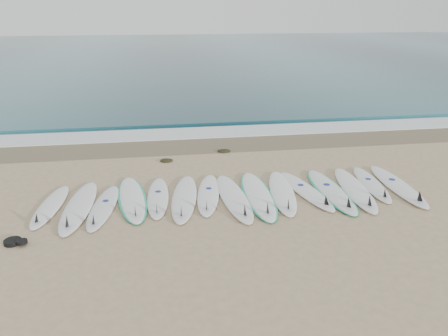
{
  "coord_description": "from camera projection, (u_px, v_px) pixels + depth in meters",
  "views": [
    {
      "loc": [
        -1.65,
        -9.26,
        4.24
      ],
      "look_at": [
        -0.1,
        0.88,
        0.4
      ],
      "focal_mm": 35.0,
      "sensor_mm": 36.0,
      "label": 1
    }
  ],
  "objects": [
    {
      "name": "ground",
      "position": [
        234.0,
        197.0,
        10.3
      ],
      "size": [
        120.0,
        120.0,
        0.0
      ],
      "primitive_type": "plane",
      "color": "tan"
    },
    {
      "name": "foam_band",
      "position": [
        207.0,
        133.0,
        15.38
      ],
      "size": [
        120.0,
        1.4,
        0.04
      ],
      "primitive_type": "cube",
      "color": "silver",
      "rests_on": "ground"
    },
    {
      "name": "surfboard_12",
      "position": [
        355.0,
        190.0,
        10.53
      ],
      "size": [
        0.91,
        2.86,
        0.36
      ],
      "rotation": [
        0.0,
        0.0,
        -0.12
      ],
      "color": "white",
      "rests_on": "ground"
    },
    {
      "name": "surfboard_14",
      "position": [
        399.0,
        186.0,
        10.74
      ],
      "size": [
        0.67,
        2.79,
        0.35
      ],
      "rotation": [
        0.0,
        0.0,
        -0.04
      ],
      "color": "white",
      "rests_on": "ground"
    },
    {
      "name": "surfboard_3",
      "position": [
        132.0,
        199.0,
        10.06
      ],
      "size": [
        0.97,
        2.75,
        0.34
      ],
      "rotation": [
        0.0,
        0.0,
        0.12
      ],
      "color": "white",
      "rests_on": "ground"
    },
    {
      "name": "wet_sand_band",
      "position": [
        212.0,
        145.0,
        14.09
      ],
      "size": [
        120.0,
        1.8,
        0.01
      ],
      "primitive_type": "cube",
      "color": "#6C5F47",
      "rests_on": "ground"
    },
    {
      "name": "wave_crest",
      "position": [
        203.0,
        121.0,
        16.76
      ],
      "size": [
        120.0,
        1.0,
        0.1
      ],
      "primitive_type": "cube",
      "color": "#1D4E59",
      "rests_on": "ground"
    },
    {
      "name": "seaweed_far",
      "position": [
        224.0,
        151.0,
        13.4
      ],
      "size": [
        0.4,
        0.31,
        0.08
      ],
      "primitive_type": "ellipsoid",
      "color": "black",
      "rests_on": "ground"
    },
    {
      "name": "surfboard_8",
      "position": [
        258.0,
        195.0,
        10.23
      ],
      "size": [
        0.78,
        2.9,
        0.37
      ],
      "rotation": [
        0.0,
        0.0,
        -0.03
      ],
      "color": "white",
      "rests_on": "ground"
    },
    {
      "name": "surfboard_10",
      "position": [
        307.0,
        191.0,
        10.46
      ],
      "size": [
        0.96,
        2.6,
        0.33
      ],
      "rotation": [
        0.0,
        0.0,
        0.17
      ],
      "color": "white",
      "rests_on": "ground"
    },
    {
      "name": "surfboard_1",
      "position": [
        78.0,
        207.0,
        9.61
      ],
      "size": [
        0.76,
        2.83,
        0.36
      ],
      "rotation": [
        0.0,
        0.0,
        -0.06
      ],
      "color": "white",
      "rests_on": "ground"
    },
    {
      "name": "surfboard_0",
      "position": [
        50.0,
        207.0,
        9.66
      ],
      "size": [
        0.71,
        2.32,
        0.29
      ],
      "rotation": [
        0.0,
        0.0,
        -0.1
      ],
      "color": "white",
      "rests_on": "ground"
    },
    {
      "name": "surfboard_4",
      "position": [
        158.0,
        198.0,
        10.1
      ],
      "size": [
        0.57,
        2.38,
        0.3
      ],
      "rotation": [
        0.0,
        0.0,
        -0.03
      ],
      "color": "white",
      "rests_on": "ground"
    },
    {
      "name": "surfboard_7",
      "position": [
        234.0,
        198.0,
        10.07
      ],
      "size": [
        0.75,
        2.84,
        0.36
      ],
      "rotation": [
        0.0,
        0.0,
        0.06
      ],
      "color": "white",
      "rests_on": "ground"
    },
    {
      "name": "surfboard_6",
      "position": [
        208.0,
        195.0,
        10.27
      ],
      "size": [
        0.89,
        2.5,
        0.31
      ],
      "rotation": [
        0.0,
        0.0,
        -0.16
      ],
      "color": "white",
      "rests_on": "ground"
    },
    {
      "name": "surfboard_13",
      "position": [
        372.0,
        185.0,
        10.85
      ],
      "size": [
        0.77,
        2.42,
        0.3
      ],
      "rotation": [
        0.0,
        0.0,
        -0.12
      ],
      "color": "white",
      "rests_on": "ground"
    },
    {
      "name": "surfboard_2",
      "position": [
        103.0,
        208.0,
        9.61
      ],
      "size": [
        0.77,
        2.41,
        0.3
      ],
      "rotation": [
        0.0,
        0.0,
        -0.12
      ],
      "color": "silver",
      "rests_on": "ground"
    },
    {
      "name": "seaweed_near",
      "position": [
        166.0,
        160.0,
        12.59
      ],
      "size": [
        0.37,
        0.29,
        0.07
      ],
      "primitive_type": "ellipsoid",
      "color": "black",
      "rests_on": "ground"
    },
    {
      "name": "surfboard_9",
      "position": [
        283.0,
        193.0,
        10.36
      ],
      "size": [
        0.95,
        2.76,
        0.35
      ],
      "rotation": [
        0.0,
        0.0,
        -0.15
      ],
      "color": "white",
      "rests_on": "ground"
    },
    {
      "name": "leash_coil",
      "position": [
        15.0,
        242.0,
        8.24
      ],
      "size": [
        0.46,
        0.36,
        0.11
      ],
      "color": "black",
      "rests_on": "ground"
    },
    {
      "name": "surfboard_5",
      "position": [
        184.0,
        198.0,
        10.05
      ],
      "size": [
        0.91,
        2.75,
        0.35
      ],
      "rotation": [
        0.0,
        0.0,
        -0.13
      ],
      "color": "white",
      "rests_on": "ground"
    },
    {
      "name": "ocean",
      "position": [
        174.0,
        54.0,
        40.38
      ],
      "size": [
        120.0,
        55.0,
        0.03
      ],
      "primitive_type": "cube",
      "color": "#1D4E59",
      "rests_on": "ground"
    },
    {
      "name": "surfboard_11",
      "position": [
        331.0,
        191.0,
        10.47
      ],
      "size": [
        0.67,
        2.79,
        0.35
      ],
      "rotation": [
        0.0,
        0.0,
        -0.0
      ],
      "color": "silver",
      "rests_on": "ground"
    }
  ]
}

